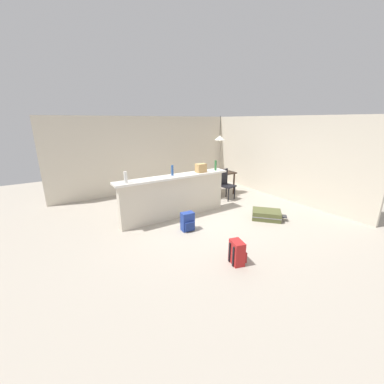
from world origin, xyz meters
name	(u,v)px	position (x,y,z in m)	size (l,w,h in m)	color
ground_plane	(202,218)	(0.00, 0.00, -0.03)	(13.00, 13.00, 0.05)	#ADA393
wall_back	(151,154)	(0.00, 3.05, 1.25)	(6.60, 0.10, 2.50)	beige
wall_right	(275,157)	(3.05, 0.30, 1.25)	(0.10, 6.00, 2.50)	beige
partition_half_wall	(175,198)	(-0.57, 0.36, 0.52)	(2.80, 0.20, 1.03)	beige
bar_countertop	(174,177)	(-0.57, 0.36, 1.06)	(2.96, 0.40, 0.05)	white
bottle_white	(126,177)	(-1.79, 0.29, 1.21)	(0.07, 0.07, 0.25)	silver
bottle_blue	(172,170)	(-0.61, 0.40, 1.21)	(0.06, 0.06, 0.25)	#284C89
bottle_green	(216,165)	(0.66, 0.33, 1.22)	(0.06, 0.06, 0.27)	#2D6B38
grocery_bag	(201,168)	(0.19, 0.34, 1.19)	(0.26, 0.18, 0.22)	tan
dining_table	(216,175)	(1.54, 1.38, 0.65)	(1.10, 0.80, 0.74)	#332319
dining_chair_near_partition	(226,183)	(1.47, 0.81, 0.52)	(0.48, 0.48, 0.93)	black
pendant_lamp	(220,138)	(1.60, 1.33, 1.84)	(0.34, 0.34, 0.77)	black
suitcase_flat_olive	(267,215)	(1.29, -0.98, 0.11)	(0.83, 0.84, 0.22)	#51562D
backpack_red	(237,253)	(-0.67, -2.00, 0.20)	(0.29, 0.32, 0.42)	red
backpack_blue	(188,222)	(-0.70, -0.45, 0.20)	(0.29, 0.27, 0.42)	#233D93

